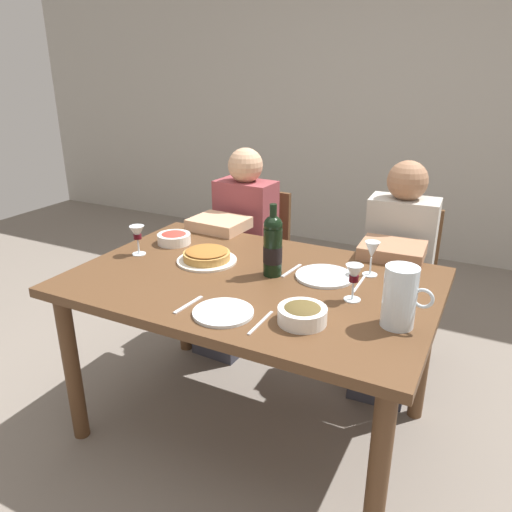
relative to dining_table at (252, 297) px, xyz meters
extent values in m
plane|color=slate|center=(0.00, 0.00, -0.67)|extent=(8.00, 8.00, 0.00)
cube|color=#B2ADA3|center=(0.00, 2.70, 0.73)|extent=(8.00, 0.10, 2.80)
cube|color=brown|center=(0.00, 0.00, 0.07)|extent=(1.50, 1.00, 0.04)
cylinder|color=brown|center=(-0.67, -0.42, -0.31)|extent=(0.07, 0.07, 0.72)
cylinder|color=brown|center=(0.67, -0.42, -0.31)|extent=(0.07, 0.07, 0.72)
cylinder|color=brown|center=(-0.67, 0.42, -0.31)|extent=(0.07, 0.07, 0.72)
cylinder|color=brown|center=(0.67, 0.42, -0.31)|extent=(0.07, 0.07, 0.72)
cylinder|color=black|center=(0.06, 0.07, 0.20)|extent=(0.08, 0.08, 0.21)
sphere|color=black|center=(0.06, 0.07, 0.31)|extent=(0.08, 0.08, 0.08)
cylinder|color=black|center=(0.06, 0.07, 0.36)|extent=(0.03, 0.03, 0.08)
cylinder|color=black|center=(0.06, 0.07, 0.19)|extent=(0.08, 0.08, 0.07)
cylinder|color=silver|center=(0.63, -0.13, 0.20)|extent=(0.11, 0.11, 0.22)
cylinder|color=silver|center=(0.63, -0.13, 0.16)|extent=(0.10, 0.10, 0.13)
torus|color=silver|center=(0.70, -0.13, 0.21)|extent=(0.07, 0.01, 0.07)
cylinder|color=silver|center=(-0.27, 0.07, 0.10)|extent=(0.27, 0.27, 0.01)
cylinder|color=#C18E47|center=(-0.27, 0.07, 0.12)|extent=(0.21, 0.21, 0.03)
ellipsoid|color=#9E6028|center=(-0.27, 0.07, 0.14)|extent=(0.19, 0.19, 0.02)
cylinder|color=white|center=(-0.54, 0.20, 0.12)|extent=(0.17, 0.17, 0.05)
ellipsoid|color=#B2382D|center=(-0.54, 0.20, 0.13)|extent=(0.14, 0.14, 0.03)
cylinder|color=white|center=(0.33, -0.26, 0.12)|extent=(0.17, 0.17, 0.06)
ellipsoid|color=brown|center=(0.33, -0.26, 0.14)|extent=(0.14, 0.14, 0.04)
cylinder|color=silver|center=(0.43, -0.01, 0.09)|extent=(0.06, 0.06, 0.00)
cylinder|color=silver|center=(0.43, -0.01, 0.13)|extent=(0.01, 0.01, 0.07)
cone|color=silver|center=(0.43, -0.01, 0.20)|extent=(0.07, 0.07, 0.07)
cylinder|color=#470A14|center=(0.43, -0.01, 0.18)|extent=(0.04, 0.04, 0.02)
cylinder|color=silver|center=(0.43, 0.25, 0.09)|extent=(0.06, 0.06, 0.00)
cylinder|color=silver|center=(0.43, 0.25, 0.13)|extent=(0.01, 0.01, 0.07)
cone|color=silver|center=(0.43, 0.25, 0.21)|extent=(0.06, 0.06, 0.07)
cylinder|color=silver|center=(-0.60, 0.00, 0.09)|extent=(0.06, 0.06, 0.00)
cylinder|color=silver|center=(-0.60, 0.00, 0.13)|extent=(0.01, 0.01, 0.07)
cone|color=silver|center=(-0.60, 0.00, 0.20)|extent=(0.07, 0.07, 0.07)
cylinder|color=#470A14|center=(-0.60, 0.00, 0.18)|extent=(0.04, 0.04, 0.02)
cylinder|color=silver|center=(0.27, 0.14, 0.10)|extent=(0.24, 0.24, 0.01)
cylinder|color=silver|center=(0.06, -0.33, 0.10)|extent=(0.22, 0.22, 0.01)
cube|color=silver|center=(0.12, 0.14, 0.09)|extent=(0.03, 0.16, 0.00)
cube|color=silver|center=(0.42, 0.14, 0.09)|extent=(0.01, 0.18, 0.00)
cube|color=silver|center=(0.21, -0.33, 0.09)|extent=(0.01, 0.18, 0.00)
cube|color=silver|center=(-0.09, -0.33, 0.09)|extent=(0.03, 0.16, 0.00)
cube|color=brown|center=(-0.45, 0.82, -0.21)|extent=(0.42, 0.42, 0.02)
cube|color=brown|center=(-0.44, 1.01, 0.00)|extent=(0.36, 0.05, 0.40)
cylinder|color=brown|center=(-0.63, 0.66, -0.44)|extent=(0.04, 0.04, 0.45)
cylinder|color=brown|center=(-0.29, 0.64, -0.44)|extent=(0.04, 0.04, 0.45)
cylinder|color=brown|center=(-0.61, 1.00, -0.44)|extent=(0.04, 0.04, 0.45)
cylinder|color=brown|center=(-0.27, 0.98, -0.44)|extent=(0.04, 0.04, 0.45)
cube|color=#8E3D42|center=(-0.45, 0.78, 0.05)|extent=(0.35, 0.22, 0.50)
sphere|color=tan|center=(-0.45, 0.78, 0.39)|extent=(0.20, 0.20, 0.20)
cube|color=#33333D|center=(-0.46, 0.59, -0.20)|extent=(0.33, 0.40, 0.14)
cube|color=#33333D|center=(-0.47, 0.44, -0.47)|extent=(0.28, 0.13, 0.40)
cube|color=tan|center=(-0.46, 0.50, 0.12)|extent=(0.30, 0.25, 0.06)
cube|color=brown|center=(0.45, 0.84, -0.21)|extent=(0.42, 0.42, 0.02)
cube|color=brown|center=(0.44, 1.02, 0.00)|extent=(0.36, 0.05, 0.40)
cylinder|color=brown|center=(0.29, 0.66, -0.44)|extent=(0.04, 0.04, 0.45)
cylinder|color=brown|center=(0.63, 0.67, -0.44)|extent=(0.04, 0.04, 0.45)
cylinder|color=brown|center=(0.27, 1.00, -0.44)|extent=(0.04, 0.04, 0.45)
cylinder|color=brown|center=(0.61, 1.01, -0.44)|extent=(0.04, 0.04, 0.45)
cube|color=#B7B2A8|center=(0.45, 0.80, 0.05)|extent=(0.35, 0.22, 0.50)
sphere|color=#9E7051|center=(0.45, 0.80, 0.39)|extent=(0.20, 0.20, 0.20)
cube|color=#33333D|center=(0.46, 0.61, -0.20)|extent=(0.33, 0.40, 0.14)
cube|color=#33333D|center=(0.47, 0.46, -0.47)|extent=(0.28, 0.13, 0.40)
cube|color=#9E7051|center=(0.46, 0.52, 0.12)|extent=(0.30, 0.26, 0.06)
camera|label=1|loc=(0.87, -1.67, 0.92)|focal=34.47mm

